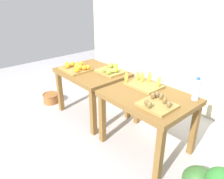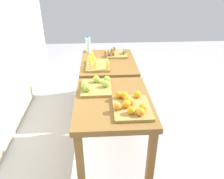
{
  "view_description": "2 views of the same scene",
  "coord_description": "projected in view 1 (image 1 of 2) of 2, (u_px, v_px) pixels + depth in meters",
  "views": [
    {
      "loc": [
        1.99,
        -1.83,
        1.88
      ],
      "look_at": [
        -0.08,
        -0.01,
        0.61
      ],
      "focal_mm": 34.58,
      "sensor_mm": 36.0,
      "label": 1
    },
    {
      "loc": [
        -2.54,
        0.13,
        1.95
      ],
      "look_at": [
        -0.06,
        -0.02,
        0.6
      ],
      "focal_mm": 35.4,
      "sensor_mm": 36.0,
      "label": 2
    }
  ],
  "objects": [
    {
      "name": "wicker_basket",
      "position": [
        51.0,
        98.0,
        3.94
      ],
      "size": [
        0.29,
        0.29,
        0.17
      ],
      "color": "brown",
      "rests_on": "ground_plane"
    },
    {
      "name": "display_table_left",
      "position": [
        92.0,
        78.0,
        3.36
      ],
      "size": [
        1.04,
        0.8,
        0.75
      ],
      "color": "brown",
      "rests_on": "ground_plane"
    },
    {
      "name": "water_bottle",
      "position": [
        197.0,
        89.0,
        2.39
      ],
      "size": [
        0.08,
        0.08,
        0.27
      ],
      "color": "silver",
      "rests_on": "display_table_right"
    },
    {
      "name": "ground_plane",
      "position": [
        116.0,
        128.0,
        3.24
      ],
      "size": [
        8.0,
        8.0,
        0.0
      ],
      "primitive_type": "plane",
      "color": "#A6A3A7"
    },
    {
      "name": "apple_bin",
      "position": [
        111.0,
        70.0,
        3.23
      ],
      "size": [
        0.4,
        0.36,
        0.11
      ],
      "color": "olive",
      "rests_on": "display_table_left"
    },
    {
      "name": "banana_crate",
      "position": [
        144.0,
        83.0,
        2.78
      ],
      "size": [
        0.44,
        0.32,
        0.17
      ],
      "color": "olive",
      "rests_on": "display_table_right"
    },
    {
      "name": "back_wall",
      "position": [
        180.0,
        17.0,
        3.42
      ],
      "size": [
        4.4,
        0.12,
        3.0
      ],
      "primitive_type": "cube",
      "color": "beige",
      "rests_on": "ground_plane"
    },
    {
      "name": "orange_bin",
      "position": [
        76.0,
        68.0,
        3.33
      ],
      "size": [
        0.45,
        0.37,
        0.11
      ],
      "color": "olive",
      "rests_on": "display_table_left"
    },
    {
      "name": "display_table_right",
      "position": [
        148.0,
        103.0,
        2.59
      ],
      "size": [
        1.04,
        0.8,
        0.75
      ],
      "color": "brown",
      "rests_on": "ground_plane"
    },
    {
      "name": "kiwi_bin",
      "position": [
        157.0,
        104.0,
        2.29
      ],
      "size": [
        0.36,
        0.33,
        0.1
      ],
      "color": "olive",
      "rests_on": "display_table_right"
    }
  ]
}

